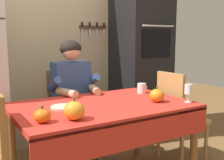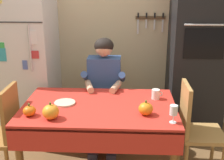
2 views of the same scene
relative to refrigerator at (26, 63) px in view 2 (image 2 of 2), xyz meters
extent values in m
cube|color=#BCAD89|center=(1.00, 0.39, 0.40)|extent=(3.70, 0.10, 2.60)
cube|color=#4C3823|center=(1.48, 0.33, 0.50)|extent=(0.36, 0.02, 0.04)
cube|color=silver|center=(1.33, 0.32, 0.39)|extent=(0.02, 0.01, 0.18)
cube|color=black|center=(1.33, 0.32, 0.53)|extent=(0.02, 0.01, 0.06)
cube|color=silver|center=(1.43, 0.32, 0.42)|extent=(0.02, 0.01, 0.11)
cube|color=black|center=(1.43, 0.32, 0.53)|extent=(0.02, 0.01, 0.06)
cube|color=silver|center=(1.53, 0.32, 0.41)|extent=(0.02, 0.01, 0.12)
cube|color=black|center=(1.53, 0.32, 0.53)|extent=(0.02, 0.01, 0.06)
cube|color=silver|center=(1.63, 0.32, 0.40)|extent=(0.02, 0.01, 0.15)
cube|color=black|center=(1.63, 0.32, 0.53)|extent=(0.02, 0.01, 0.06)
cube|color=silver|center=(0.00, 0.00, 0.00)|extent=(0.68, 0.68, 1.80)
cylinder|color=silver|center=(0.19, -0.36, 0.25)|extent=(0.02, 0.02, 0.50)
cube|color=#333335|center=(0.00, -0.34, 0.52)|extent=(0.67, 0.01, 0.01)
cube|color=teal|center=(-0.12, -0.35, 0.18)|extent=(0.07, 0.01, 0.14)
cube|color=silver|center=(0.23, -0.35, 0.36)|extent=(0.07, 0.02, 0.14)
cube|color=#B73338|center=(0.23, -0.35, 0.18)|extent=(0.09, 0.01, 0.08)
cube|color=#4C66B7|center=(0.11, -0.35, 0.07)|extent=(0.05, 0.01, 0.10)
cube|color=black|center=(2.00, 0.04, 0.15)|extent=(0.60, 0.60, 2.10)
cube|color=black|center=(2.00, -0.26, 0.30)|extent=(0.42, 0.01, 0.32)
cylinder|color=silver|center=(2.00, -0.29, 0.50)|extent=(0.45, 0.02, 0.02)
cylinder|color=brown|center=(0.31, -0.47, -0.55)|extent=(0.06, 0.06, 0.70)
cylinder|color=brown|center=(1.59, -0.47, -0.55)|extent=(0.06, 0.06, 0.70)
cube|color=red|center=(0.95, -0.86, -0.18)|extent=(1.40, 0.90, 0.04)
cube|color=red|center=(0.95, -1.30, -0.28)|extent=(1.40, 0.01, 0.20)
cube|color=#9E6B33|center=(0.95, -0.17, -0.47)|extent=(0.40, 0.40, 0.04)
cube|color=#9E6B33|center=(0.95, 0.01, -0.21)|extent=(0.36, 0.04, 0.48)
cylinder|color=#9E6B33|center=(0.78, -0.34, -0.69)|extent=(0.04, 0.04, 0.41)
cylinder|color=#9E6B33|center=(0.78, 0.00, -0.69)|extent=(0.04, 0.04, 0.41)
cylinder|color=#9E6B33|center=(1.12, -0.34, -0.69)|extent=(0.04, 0.04, 0.41)
cylinder|color=#9E6B33|center=(1.12, 0.00, -0.69)|extent=(0.04, 0.04, 0.41)
cube|color=#38384C|center=(0.85, -0.55, -0.86)|extent=(0.10, 0.22, 0.08)
cube|color=#38384C|center=(1.05, -0.55, -0.86)|extent=(0.10, 0.22, 0.08)
cylinder|color=#38384C|center=(0.85, -0.49, -0.67)|extent=(0.09, 0.09, 0.38)
cylinder|color=#38384C|center=(1.05, -0.49, -0.67)|extent=(0.09, 0.09, 0.38)
cube|color=#38384C|center=(0.86, -0.33, -0.40)|extent=(0.12, 0.40, 0.11)
cube|color=#38384C|center=(1.04, -0.33, -0.40)|extent=(0.12, 0.40, 0.11)
cube|color=#33518E|center=(0.95, -0.21, -0.11)|extent=(0.36, 0.20, 0.48)
cylinder|color=#33518E|center=(0.75, -0.28, -0.07)|extent=(0.07, 0.26, 0.18)
cylinder|color=#33518E|center=(1.15, -0.28, -0.07)|extent=(0.07, 0.26, 0.18)
cylinder|color=#D8A884|center=(0.81, -0.45, -0.13)|extent=(0.13, 0.27, 0.07)
cylinder|color=#D8A884|center=(1.09, -0.45, -0.13)|extent=(0.13, 0.27, 0.07)
sphere|color=#D8A884|center=(0.95, -0.23, 0.24)|extent=(0.19, 0.19, 0.19)
ellipsoid|color=black|center=(0.95, -0.22, 0.26)|extent=(0.21, 0.21, 0.17)
cube|color=tan|center=(1.93, -0.78, -0.47)|extent=(0.40, 0.40, 0.04)
cube|color=tan|center=(1.75, -0.78, -0.21)|extent=(0.04, 0.36, 0.48)
cylinder|color=tan|center=(2.10, -0.61, -0.69)|extent=(0.04, 0.04, 0.41)
cylinder|color=tan|center=(1.76, -0.61, -0.69)|extent=(0.04, 0.04, 0.41)
cube|color=#9E6B33|center=(0.15, -0.95, -0.21)|extent=(0.04, 0.36, 0.48)
cylinder|color=#9E6B33|center=(0.14, -0.78, -0.69)|extent=(0.04, 0.04, 0.41)
cylinder|color=white|center=(1.48, -0.67, -0.11)|extent=(0.08, 0.08, 0.09)
torus|color=white|center=(1.52, -0.67, -0.11)|extent=(0.05, 0.01, 0.05)
cylinder|color=white|center=(1.57, -1.18, -0.16)|extent=(0.06, 0.06, 0.01)
cylinder|color=white|center=(1.57, -1.18, -0.12)|extent=(0.01, 0.01, 0.07)
cylinder|color=white|center=(1.57, -1.18, -0.05)|extent=(0.06, 0.06, 0.08)
ellipsoid|color=orange|center=(0.38, -1.11, -0.12)|extent=(0.11, 0.11, 0.09)
cylinder|color=#4C6023|center=(0.38, -1.11, -0.06)|extent=(0.02, 0.02, 0.02)
ellipsoid|color=orange|center=(0.58, -1.16, -0.10)|extent=(0.14, 0.14, 0.12)
cylinder|color=#4C6023|center=(0.58, -1.16, -0.03)|extent=(0.02, 0.02, 0.02)
ellipsoid|color=orange|center=(1.36, -1.04, -0.11)|extent=(0.12, 0.12, 0.11)
cylinder|color=#4C6023|center=(1.36, -1.04, -0.04)|extent=(0.02, 0.02, 0.02)
cylinder|color=beige|center=(0.63, -0.84, -0.15)|extent=(0.19, 0.19, 0.02)
camera|label=1|loc=(-0.10, -2.75, 0.36)|focal=44.15mm
camera|label=2|loc=(1.19, -3.37, 0.93)|focal=47.98mm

